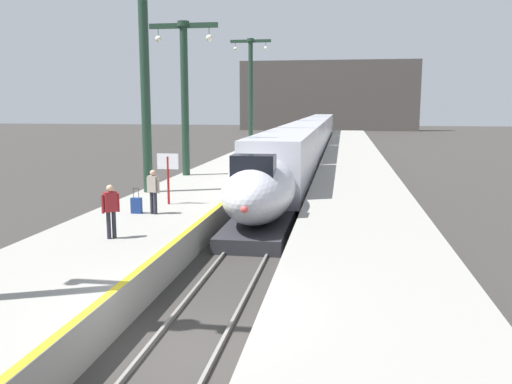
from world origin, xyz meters
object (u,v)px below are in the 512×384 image
station_column_mid (145,63)px  passenger_near_edge (153,188)px  passenger_mid_platform (111,207)px  departure_info_board (168,168)px  station_column_distant (251,83)px  rolling_suitcase (136,205)px  station_column_far (184,84)px  highspeed_train_main (310,137)px  passenger_far_waiting (238,160)px

station_column_mid → passenger_near_edge: size_ratio=6.01×
passenger_mid_platform → departure_info_board: (-0.11, 5.98, 0.52)m
station_column_mid → passenger_mid_platform: station_column_mid is taller
station_column_distant → departure_info_board: (1.98, -32.16, -4.71)m
passenger_mid_platform → rolling_suitcase: size_ratio=1.72×
station_column_distant → passenger_near_edge: station_column_distant is taller
station_column_far → passenger_mid_platform: (2.10, -15.35, -4.34)m
highspeed_train_main → passenger_near_edge: size_ratio=44.71×
highspeed_train_main → rolling_suitcase: highspeed_train_main is taller
station_column_mid → passenger_near_edge: 7.46m
highspeed_train_main → passenger_far_waiting: bearing=-96.2°
passenger_far_waiting → rolling_suitcase: size_ratio=1.72×
station_column_mid → departure_info_board: 5.78m
passenger_near_edge → passenger_mid_platform: same height
highspeed_train_main → departure_info_board: size_ratio=35.64×
station_column_mid → station_column_far: (0.00, 6.38, -0.71)m
station_column_mid → station_column_distant: 29.18m
station_column_distant → passenger_far_waiting: bearing=-82.1°
passenger_near_edge → rolling_suitcase: passenger_near_edge is taller
passenger_mid_platform → station_column_mid: bearing=103.2°
passenger_mid_platform → passenger_far_waiting: size_ratio=1.00×
highspeed_train_main → passenger_near_edge: 35.43m
station_column_far → passenger_far_waiting: (3.24, -0.52, -4.34)m
passenger_mid_platform → station_column_far: bearing=97.8°
highspeed_train_main → passenger_far_waiting: highspeed_train_main is taller
station_column_far → passenger_near_edge: size_ratio=5.21×
departure_info_board → station_column_mid: bearing=123.6°
station_column_distant → passenger_mid_platform: (2.10, -38.14, -5.23)m
passenger_near_edge → departure_info_board: (-0.10, 2.10, 0.52)m
station_column_distant → passenger_far_waiting: size_ratio=6.21×
passenger_far_waiting → departure_info_board: bearing=-98.1°
highspeed_train_main → passenger_far_waiting: 24.43m
station_column_far → rolling_suitcase: (1.38, -11.43, -5.02)m
passenger_far_waiting → rolling_suitcase: 11.09m
highspeed_train_main → station_column_distant: 7.99m
highspeed_train_main → station_column_mid: size_ratio=7.44×
passenger_mid_platform → rolling_suitcase: 4.04m
station_column_mid → station_column_distant: station_column_distant is taller
departure_info_board → station_column_distant: bearing=93.5°
highspeed_train_main → station_column_distant: size_ratio=7.20×
station_column_mid → rolling_suitcase: bearing=-74.8°
passenger_mid_platform → departure_info_board: size_ratio=0.80×
station_column_distant → passenger_far_waiting: (3.24, -23.32, -5.23)m
station_column_mid → passenger_far_waiting: bearing=61.0°
passenger_near_edge → rolling_suitcase: bearing=177.4°
station_column_far → station_column_distant: (0.00, 22.79, 0.89)m
departure_info_board → passenger_far_waiting: bearing=81.9°
station_column_mid → station_column_far: bearing=90.0°
rolling_suitcase → departure_info_board: departure_info_board is taller
departure_info_board → passenger_mid_platform: bearing=-88.9°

